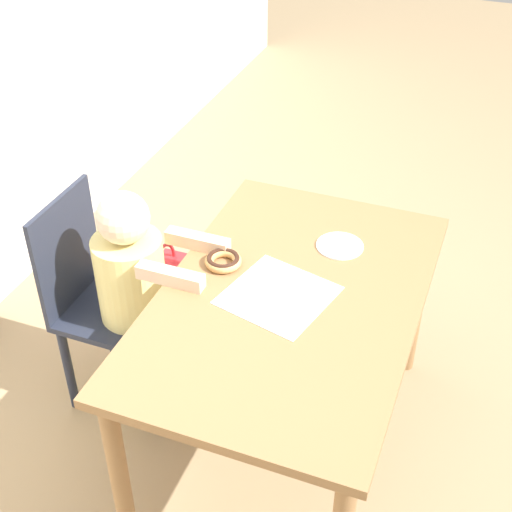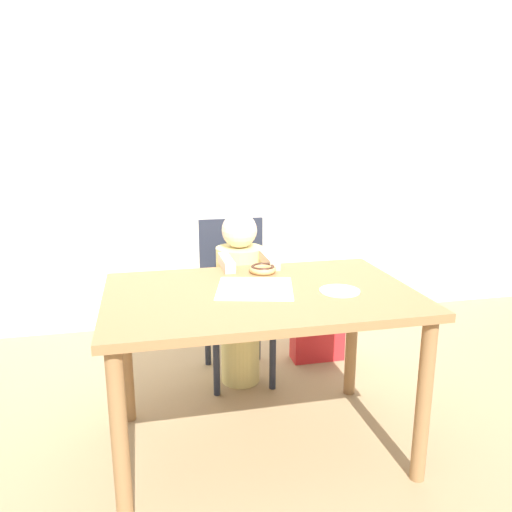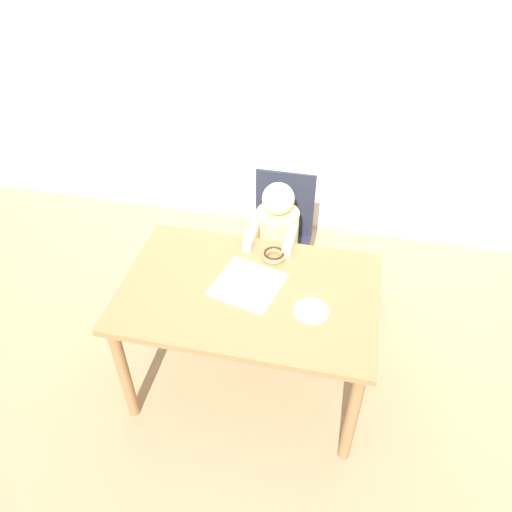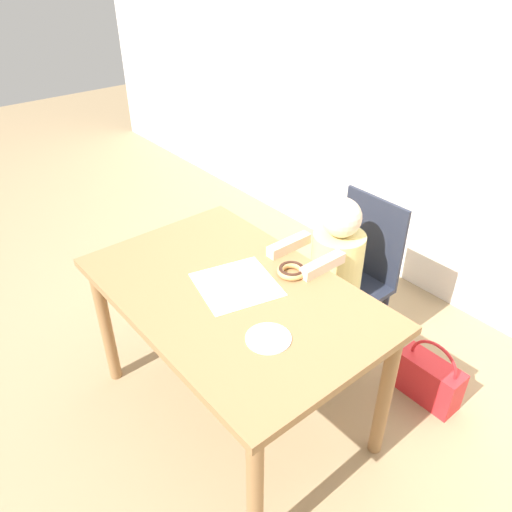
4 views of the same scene
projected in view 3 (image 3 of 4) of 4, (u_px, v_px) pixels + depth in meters
The scene contains 9 objects.
ground_plane at pixel (250, 379), 2.94m from camera, with size 12.00×12.00×0.00m, color #997F5B.
wall_back at pixel (302, 71), 3.29m from camera, with size 8.00×0.05×2.50m.
dining_table at pixel (249, 304), 2.53m from camera, with size 1.28×0.82×0.73m.
chair at pixel (280, 242), 3.19m from camera, with size 0.37×0.43×0.89m.
child_figure at pixel (276, 251), 3.07m from camera, with size 0.26×0.47×0.96m.
donut at pixel (274, 255), 2.64m from camera, with size 0.13×0.13×0.03m.
napkin at pixel (248, 284), 2.49m from camera, with size 0.38×0.38×0.00m.
handbag at pixel (355, 286), 3.35m from camera, with size 0.32×0.13×0.36m.
plate at pixel (311, 311), 2.35m from camera, with size 0.17×0.17×0.01m.
Camera 3 is at (0.41, -1.71, 2.47)m, focal length 35.00 mm.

